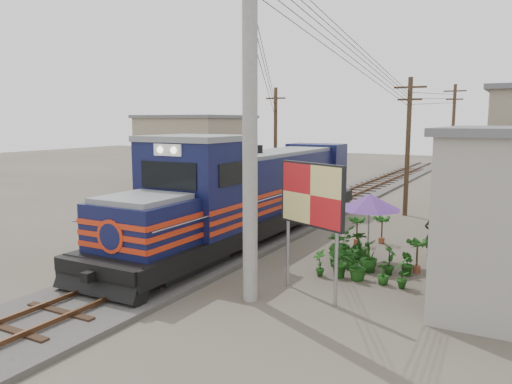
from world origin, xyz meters
The scene contains 14 objects.
ground centered at (0.00, 0.00, 0.00)m, with size 120.00×120.00×0.00m, color #473F35.
ballast centered at (0.00, 10.00, 0.08)m, with size 3.60×70.00×0.16m, color #595651.
track centered at (0.00, 10.00, 0.26)m, with size 1.15×70.00×0.12m.
locomotive centered at (0.00, 5.76, 1.83)m, with size 3.14×17.10×4.24m.
utility_pole_main centered at (3.50, -0.50, 5.00)m, with size 0.40×0.40×10.00m.
wooden_pole_mid centered at (4.50, 14.00, 3.68)m, with size 1.60×0.24×7.00m.
wooden_pole_far centered at (4.80, 28.00, 3.93)m, with size 1.60×0.24×7.50m.
wooden_pole_left centered at (-5.00, 18.00, 3.68)m, with size 1.60×0.24×7.00m.
power_lines centered at (-0.14, 8.49, 7.56)m, with size 9.65×19.00×3.30m.
shophouse_left centered at (-10.00, 16.00, 2.61)m, with size 6.30×6.30×5.20m.
billboard centered at (4.79, 0.64, 2.76)m, with size 2.24×1.13×3.73m.
market_umbrella centered at (5.28, 4.62, 2.11)m, with size 2.60×2.60×2.40m.
vendor centered at (7.11, 6.48, 0.83)m, with size 0.61×0.40×1.67m, color black.
plant_nursery centered at (5.12, 3.66, 0.51)m, with size 3.34×3.17×1.13m.
Camera 1 is at (9.95, -11.91, 4.88)m, focal length 35.00 mm.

